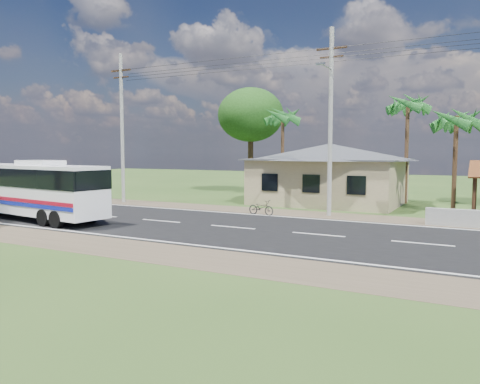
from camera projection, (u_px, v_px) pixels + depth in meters
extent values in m
plane|color=#284418|center=(233.00, 227.00, 23.62)|extent=(120.00, 120.00, 0.00)
cube|color=black|center=(233.00, 227.00, 23.62)|extent=(120.00, 10.00, 0.02)
cube|color=brown|center=(282.00, 213.00, 29.34)|extent=(120.00, 3.00, 0.01)
cube|color=brown|center=(151.00, 252.00, 17.89)|extent=(120.00, 3.00, 0.01)
cube|color=silver|center=(271.00, 216.00, 27.75)|extent=(120.00, 0.15, 0.01)
cube|color=silver|center=(178.00, 243.00, 19.48)|extent=(120.00, 0.15, 0.01)
cube|color=silver|center=(233.00, 227.00, 23.62)|extent=(120.00, 0.15, 0.01)
cube|color=tan|center=(329.00, 182.00, 34.46)|extent=(10.00, 8.00, 3.20)
cube|color=#4C4F54|center=(330.00, 159.00, 34.32)|extent=(10.60, 8.60, 0.10)
pyramid|color=#4C4F54|center=(330.00, 144.00, 34.22)|extent=(12.40, 10.00, 1.20)
cube|color=black|center=(270.00, 182.00, 32.31)|extent=(1.20, 0.08, 1.20)
cube|color=black|center=(311.00, 184.00, 30.91)|extent=(1.20, 0.08, 1.20)
cube|color=black|center=(356.00, 185.00, 29.52)|extent=(1.20, 0.08, 1.20)
cylinder|color=#342212|center=(474.00, 200.00, 24.42)|extent=(0.16, 0.16, 2.60)
cylinder|color=#342212|center=(475.00, 194.00, 27.59)|extent=(0.16, 0.16, 2.60)
cylinder|color=#9E9E99|center=(122.00, 129.00, 34.92)|extent=(0.26, 0.26, 11.00)
cube|color=#342212|center=(121.00, 70.00, 34.54)|extent=(1.80, 0.12, 0.12)
cube|color=#342212|center=(121.00, 77.00, 34.59)|extent=(1.40, 0.10, 0.10)
cylinder|color=#9E9E99|center=(330.00, 123.00, 27.47)|extent=(0.26, 0.26, 11.00)
cube|color=#342212|center=(332.00, 48.00, 27.09)|extent=(1.80, 0.12, 0.12)
cube|color=#342212|center=(332.00, 57.00, 27.13)|extent=(1.40, 0.10, 0.10)
cylinder|color=gray|center=(326.00, 67.00, 26.31)|extent=(0.08, 2.00, 0.08)
cube|color=gray|center=(320.00, 64.00, 25.43)|extent=(0.50, 0.18, 0.12)
cylinder|color=black|center=(213.00, 64.00, 30.83)|extent=(16.00, 0.02, 0.02)
cylinder|color=black|center=(476.00, 37.00, 23.62)|extent=(15.00, 0.02, 0.02)
cylinder|color=#47301E|center=(455.00, 165.00, 28.62)|extent=(0.28, 0.28, 6.00)
cylinder|color=#47301E|center=(406.00, 153.00, 34.15)|extent=(0.28, 0.28, 7.50)
cylinder|color=#47301E|center=(282.00, 155.00, 39.27)|extent=(0.28, 0.28, 7.00)
cylinder|color=#47301E|center=(251.00, 161.00, 42.94)|extent=(0.50, 0.50, 5.95)
ellipsoid|color=#16350E|center=(251.00, 115.00, 42.57)|extent=(6.00, 6.00, 4.92)
cube|color=white|center=(32.00, 189.00, 26.17)|extent=(10.90, 3.50, 2.68)
cube|color=black|center=(31.00, 177.00, 26.12)|extent=(10.96, 3.55, 0.98)
cube|color=maroon|center=(13.00, 199.00, 25.29)|extent=(10.46, 1.29, 0.20)
cube|color=#0D1A97|center=(13.00, 203.00, 25.31)|extent=(10.46, 1.29, 0.20)
cube|color=white|center=(40.00, 163.00, 25.54)|extent=(2.83, 1.74, 0.27)
cylinder|color=black|center=(16.00, 206.00, 29.15)|extent=(0.92, 0.42, 0.89)
cylinder|color=black|center=(44.00, 218.00, 23.93)|extent=(0.92, 0.42, 0.89)
cylinder|color=black|center=(78.00, 213.00, 25.61)|extent=(0.92, 0.42, 0.89)
cylinder|color=black|center=(56.00, 219.00, 23.32)|extent=(0.92, 0.42, 0.89)
cylinder|color=black|center=(91.00, 215.00, 25.00)|extent=(0.92, 0.42, 0.89)
imported|color=black|center=(261.00, 208.00, 28.18)|extent=(1.82, 0.89, 0.92)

